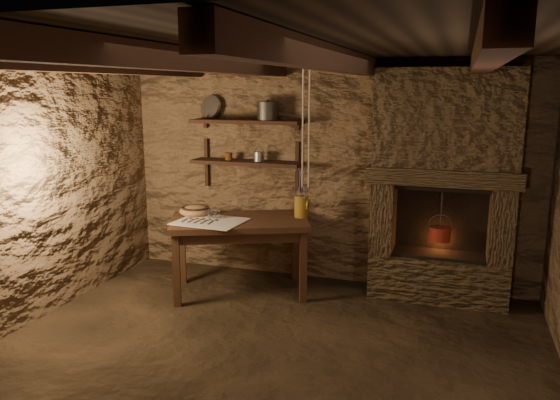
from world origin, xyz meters
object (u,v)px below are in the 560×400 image
(wooden_bowl, at_px, (195,211))
(iron_stockpot, at_px, (268,112))
(stoneware_jug, at_px, (302,196))
(work_table, at_px, (240,253))
(red_pot, at_px, (440,233))

(wooden_bowl, distance_m, iron_stockpot, 1.31)
(stoneware_jug, distance_m, iron_stockpot, 1.00)
(stoneware_jug, bearing_deg, work_table, -142.31)
(work_table, relative_size, red_pot, 2.94)
(work_table, distance_m, red_pot, 2.04)
(stoneware_jug, bearing_deg, iron_stockpot, 162.36)
(stoneware_jug, height_order, red_pot, stoneware_jug)
(stoneware_jug, bearing_deg, red_pot, 17.01)
(iron_stockpot, xyz_separation_m, red_pot, (1.85, -0.12, -1.15))
(work_table, bearing_deg, iron_stockpot, 53.53)
(stoneware_jug, xyz_separation_m, red_pot, (1.39, 0.13, -0.31))
(stoneware_jug, distance_m, wooden_bowl, 1.14)
(work_table, xyz_separation_m, wooden_bowl, (-0.51, 0.03, 0.41))
(work_table, height_order, stoneware_jug, stoneware_jug)
(iron_stockpot, bearing_deg, work_table, -102.97)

